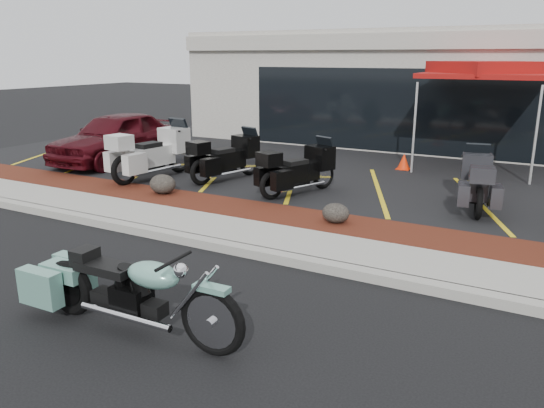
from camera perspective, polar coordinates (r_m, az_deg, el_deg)
The scene contains 16 objects.
ground at distance 7.70m, azimuth -1.42°, elevation -8.58°, with size 90.00×90.00×0.00m, color black.
curb at distance 8.41m, azimuth 1.65°, elevation -5.90°, with size 24.00×0.25×0.15m, color gray.
sidewalk at distance 9.00m, azimuth 3.67°, elevation -4.45°, with size 24.00×1.20×0.15m, color gray.
mulch_bed at distance 10.04m, azimuth 6.56°, elevation -2.34°, with size 24.00×1.20×0.16m, color black.
upper_lot at distance 15.03m, azimuth 14.35°, elevation 3.30°, with size 26.00×9.60×0.15m, color black.
dealership_building at distance 20.88m, azimuth 19.14°, elevation 11.63°, with size 18.00×8.16×4.00m.
boulder_left at distance 12.19m, azimuth -11.68°, elevation 2.12°, with size 0.62×0.52×0.44m, color black.
boulder_mid at distance 9.92m, azimuth 6.87°, elevation -0.97°, with size 0.52×0.43×0.37m, color black.
hero_cruiser at distance 5.80m, azimuth -6.44°, elevation -11.39°, with size 3.02×0.77×1.06m, color #649D8D, non-canonical shape.
touring_white at distance 14.31m, azimuth -10.02°, elevation 6.22°, with size 2.50×0.95×1.45m, color silver, non-canonical shape.
touring_black_front at distance 13.80m, azimuth -2.46°, elevation 5.70°, with size 2.17×0.83×1.27m, color black, non-canonical shape.
touring_black_mid at distance 12.39m, azimuth 5.57°, elevation 4.43°, with size 2.13×0.81×1.24m, color black, non-canonical shape.
touring_grey at distance 12.20m, azimuth 21.04°, elevation 3.26°, with size 2.11×0.81×1.23m, color #292A2E, non-canonical shape.
parked_car at distance 16.26m, azimuth -16.45°, elevation 6.94°, with size 1.72×4.28×1.46m, color #3F090F.
traffic_cone at distance 15.05m, azimuth 14.00°, elevation 4.48°, with size 0.34×0.34×0.43m, color red.
popup_canopy at distance 15.58m, azimuth 22.03°, elevation 13.07°, with size 3.53×3.53×2.88m.
Camera 1 is at (3.51, -6.09, 3.16)m, focal length 35.00 mm.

